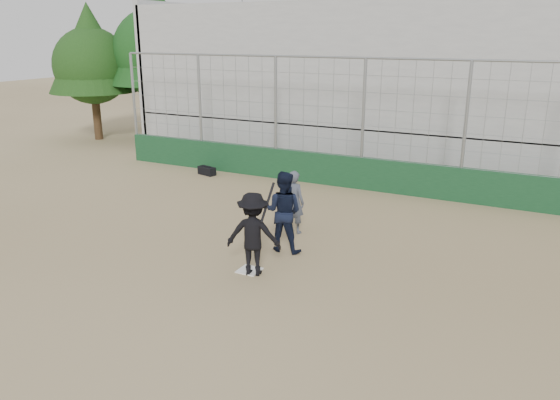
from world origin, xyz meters
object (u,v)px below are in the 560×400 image
at_px(batter_at_plate, 253,234).
at_px(umpire, 294,205).
at_px(equipment_bag, 207,171).
at_px(catcher_crouched, 283,225).

distance_m(batter_at_plate, umpire, 2.59).
relative_size(umpire, equipment_bag, 1.98).
height_order(batter_at_plate, catcher_crouched, batter_at_plate).
bearing_deg(equipment_bag, umpire, -36.15).
distance_m(umpire, equipment_bag, 6.39).
relative_size(catcher_crouched, umpire, 0.88).
distance_m(batter_at_plate, catcher_crouched, 1.38).
bearing_deg(catcher_crouched, umpire, 104.22).
bearing_deg(batter_at_plate, umpire, 97.00).
bearing_deg(catcher_crouched, batter_at_plate, -89.63).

